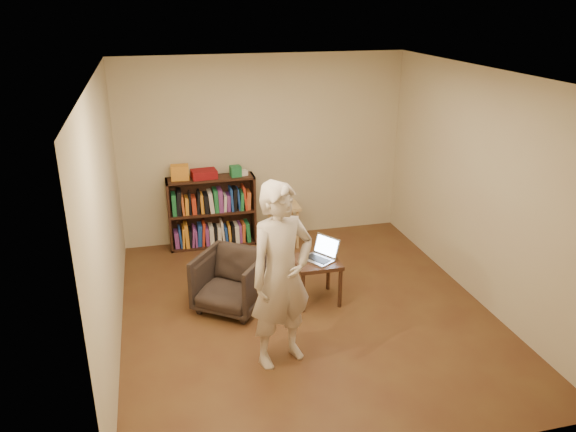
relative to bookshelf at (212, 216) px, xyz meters
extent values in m
plane|color=#4C2718|center=(0.78, -2.09, -0.44)|extent=(4.50, 4.50, 0.00)
plane|color=silver|center=(0.78, -2.09, 2.16)|extent=(4.50, 4.50, 0.00)
plane|color=beige|center=(0.78, 0.16, 0.86)|extent=(4.00, 0.00, 4.00)
plane|color=beige|center=(-1.22, -2.09, 0.86)|extent=(0.00, 4.50, 4.50)
plane|color=beige|center=(2.78, -2.09, 0.86)|extent=(0.00, 4.50, 4.50)
cube|color=black|center=(-0.58, -0.01, 0.06)|extent=(0.03, 0.30, 1.00)
cube|color=black|center=(0.59, -0.01, 0.06)|extent=(0.03, 0.30, 1.00)
cube|color=black|center=(0.00, 0.13, 0.06)|extent=(1.20, 0.02, 1.00)
cube|color=black|center=(0.00, -0.01, -0.42)|extent=(1.20, 0.30, 0.03)
cube|color=black|center=(0.00, -0.01, 0.06)|extent=(1.14, 0.30, 0.03)
cube|color=black|center=(0.00, -0.01, 0.55)|extent=(1.20, 0.30, 0.03)
cube|color=orange|center=(-0.40, 0.00, 0.66)|extent=(0.25, 0.18, 0.19)
cube|color=maroon|center=(-0.08, -0.01, 0.62)|extent=(0.35, 0.27, 0.11)
cube|color=#1E713C|center=(0.35, -0.03, 0.63)|extent=(0.15, 0.15, 0.14)
cube|color=silver|center=(0.46, -0.02, 0.60)|extent=(0.11, 0.11, 0.07)
cube|color=tan|center=(0.96, -0.25, 0.14)|extent=(0.42, 0.42, 0.04)
cylinder|color=tan|center=(0.80, -0.41, -0.16)|extent=(0.04, 0.04, 0.56)
cylinder|color=tan|center=(1.13, -0.41, -0.16)|extent=(0.04, 0.04, 0.56)
cylinder|color=tan|center=(0.80, -0.08, -0.16)|extent=(0.04, 0.04, 0.56)
cylinder|color=tan|center=(1.13, -0.08, -0.16)|extent=(0.04, 0.04, 0.56)
imported|color=#302420|center=(-0.01, -1.79, -0.11)|extent=(0.99, 0.99, 0.66)
cube|color=black|center=(0.96, -1.86, 0.05)|extent=(0.50, 0.50, 0.04)
cylinder|color=black|center=(0.74, -2.08, -0.21)|extent=(0.04, 0.04, 0.47)
cylinder|color=black|center=(1.18, -2.08, -0.21)|extent=(0.04, 0.04, 0.47)
cylinder|color=black|center=(0.74, -1.65, -0.21)|extent=(0.04, 0.04, 0.47)
cylinder|color=black|center=(1.18, -1.65, -0.21)|extent=(0.04, 0.04, 0.47)
cube|color=#A6A6AB|center=(0.97, -1.87, 0.08)|extent=(0.38, 0.41, 0.02)
cube|color=black|center=(0.97, -1.87, 0.09)|extent=(0.26, 0.31, 0.00)
cube|color=#A6A6AB|center=(1.10, -1.79, 0.20)|extent=(0.25, 0.33, 0.23)
cube|color=#B6D5FF|center=(1.10, -1.79, 0.20)|extent=(0.22, 0.28, 0.18)
imported|color=beige|center=(0.31, -2.87, 0.46)|extent=(0.76, 0.63, 1.81)
camera|label=1|loc=(-0.74, -7.34, 2.84)|focal=35.00mm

